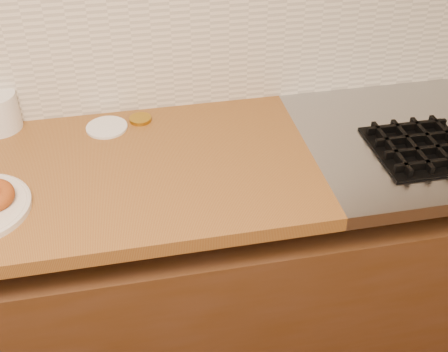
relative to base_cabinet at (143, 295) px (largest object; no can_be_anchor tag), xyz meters
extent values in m
cube|color=#492B1B|center=(0.00, 0.00, 0.00)|extent=(3.60, 0.60, 0.77)
cube|color=beige|center=(0.00, 0.30, 0.81)|extent=(3.60, 0.02, 0.60)
cube|color=black|center=(0.80, -0.08, 0.52)|extent=(0.26, 0.26, 0.01)
cube|color=black|center=(0.71, -0.08, 0.53)|extent=(0.01, 0.24, 0.02)
cube|color=black|center=(0.80, -0.17, 0.53)|extent=(0.24, 0.01, 0.02)
cube|color=black|center=(0.77, -0.08, 0.53)|extent=(0.01, 0.24, 0.02)
cube|color=black|center=(0.80, -0.11, 0.53)|extent=(0.24, 0.01, 0.02)
cube|color=black|center=(0.83, -0.08, 0.53)|extent=(0.01, 0.24, 0.02)
cube|color=black|center=(0.80, -0.05, 0.53)|extent=(0.24, 0.01, 0.02)
cube|color=black|center=(0.80, 0.01, 0.53)|extent=(0.24, 0.01, 0.02)
cylinder|color=silver|center=(-0.04, 0.20, 0.52)|extent=(0.14, 0.14, 0.01)
cylinder|color=#A88221|center=(0.06, 0.22, 0.52)|extent=(0.08, 0.08, 0.01)
camera|label=1|loc=(0.02, -1.22, 1.39)|focal=45.00mm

